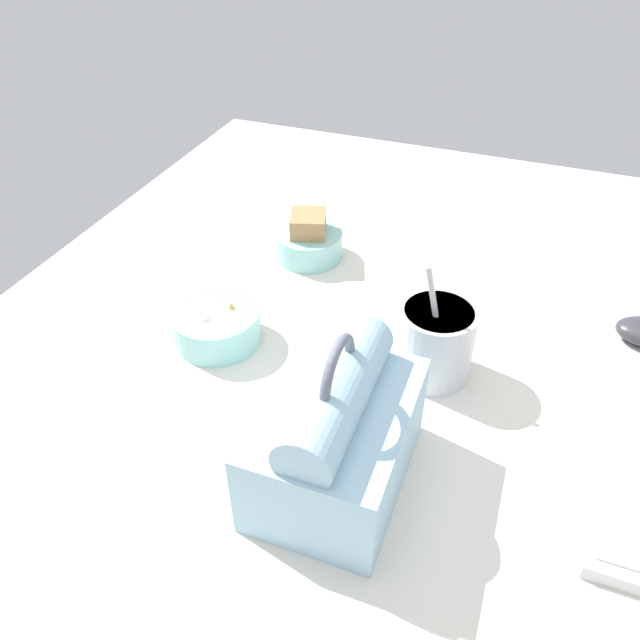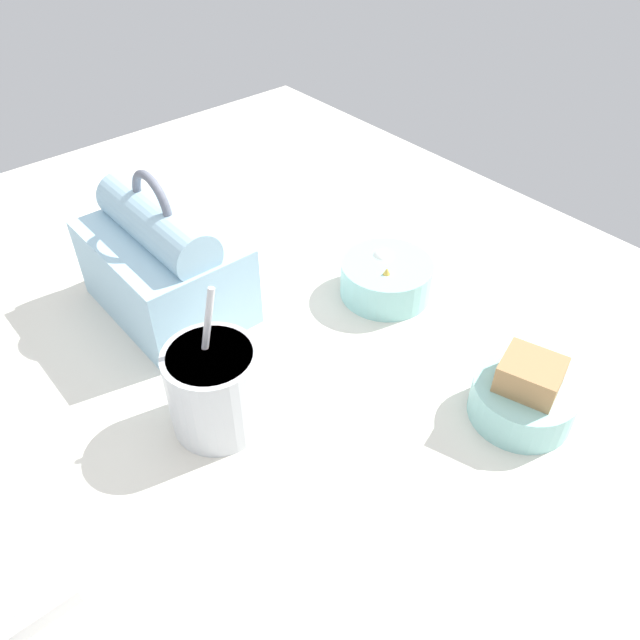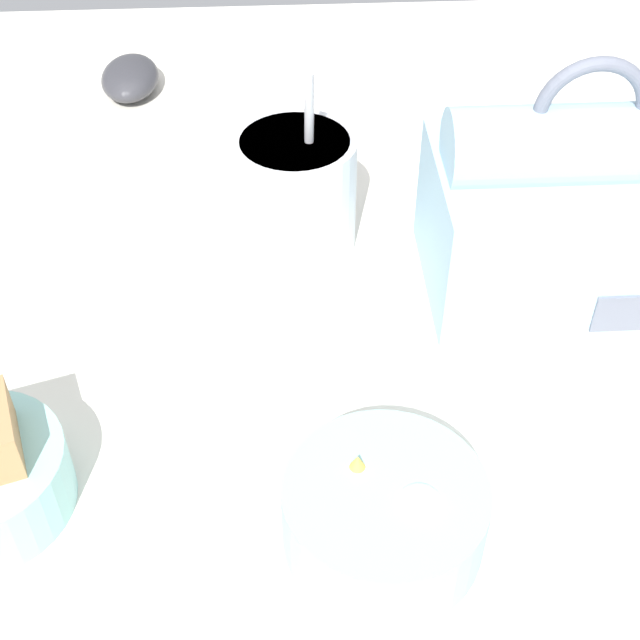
% 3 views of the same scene
% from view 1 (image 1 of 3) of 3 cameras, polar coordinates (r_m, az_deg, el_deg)
% --- Properties ---
extents(desk_surface, '(1.40, 1.10, 0.02)m').
position_cam_1_polar(desk_surface, '(0.83, 4.18, -3.72)').
color(desk_surface, silver).
rests_on(desk_surface, ground).
extents(lunch_bag, '(0.20, 0.14, 0.19)m').
position_cam_1_polar(lunch_bag, '(0.64, 1.49, -10.34)').
color(lunch_bag, '#9EC6DB').
rests_on(lunch_bag, desk_surface).
extents(soup_cup, '(0.10, 0.10, 0.16)m').
position_cam_1_polar(soup_cup, '(0.78, 10.41, -2.03)').
color(soup_cup, silver).
rests_on(soup_cup, desk_surface).
extents(bento_bowl_sandwich, '(0.11, 0.11, 0.08)m').
position_cam_1_polar(bento_bowl_sandwich, '(1.00, -1.06, 7.24)').
color(bento_bowl_sandwich, '#93D1CC').
rests_on(bento_bowl_sandwich, desk_surface).
extents(bento_bowl_snacks, '(0.12, 0.12, 0.06)m').
position_cam_1_polar(bento_bowl_snacks, '(0.85, -9.40, -0.41)').
color(bento_bowl_snacks, '#93D1CC').
rests_on(bento_bowl_snacks, desk_surface).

